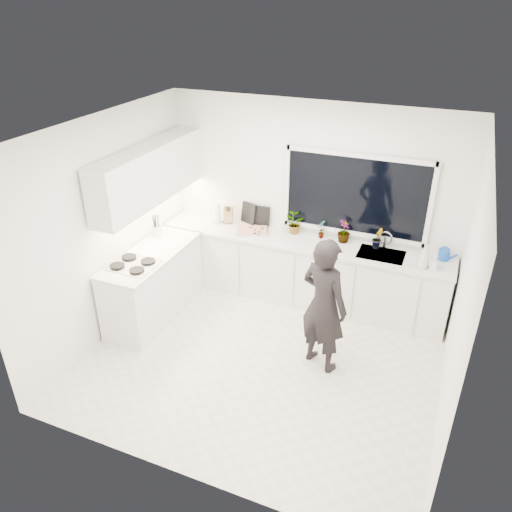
% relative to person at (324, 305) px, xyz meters
% --- Properties ---
extents(floor, '(4.00, 3.50, 0.02)m').
position_rel_person_xyz_m(floor, '(-0.66, -0.21, -0.82)').
color(floor, beige).
rests_on(floor, ground).
extents(wall_back, '(4.00, 0.02, 2.70)m').
position_rel_person_xyz_m(wall_back, '(-0.66, 1.55, 0.54)').
color(wall_back, white).
rests_on(wall_back, ground).
extents(wall_left, '(0.02, 3.50, 2.70)m').
position_rel_person_xyz_m(wall_left, '(-2.67, -0.21, 0.54)').
color(wall_left, white).
rests_on(wall_left, ground).
extents(wall_right, '(0.02, 3.50, 2.70)m').
position_rel_person_xyz_m(wall_right, '(1.35, -0.21, 0.54)').
color(wall_right, white).
rests_on(wall_right, ground).
extents(ceiling, '(4.00, 3.50, 0.02)m').
position_rel_person_xyz_m(ceiling, '(-0.66, -0.21, 1.90)').
color(ceiling, white).
rests_on(ceiling, wall_back).
extents(window, '(1.80, 0.02, 1.00)m').
position_rel_person_xyz_m(window, '(-0.06, 1.51, 0.74)').
color(window, black).
rests_on(window, wall_back).
extents(base_cabinets_back, '(3.92, 0.58, 0.88)m').
position_rel_person_xyz_m(base_cabinets_back, '(-0.66, 1.24, -0.37)').
color(base_cabinets_back, white).
rests_on(base_cabinets_back, floor).
extents(base_cabinets_left, '(0.58, 1.60, 0.88)m').
position_rel_person_xyz_m(base_cabinets_left, '(-2.33, 0.14, -0.37)').
color(base_cabinets_left, white).
rests_on(base_cabinets_left, floor).
extents(countertop_back, '(3.94, 0.62, 0.04)m').
position_rel_person_xyz_m(countertop_back, '(-0.66, 1.23, 0.09)').
color(countertop_back, silver).
rests_on(countertop_back, base_cabinets_back).
extents(countertop_left, '(0.62, 1.60, 0.04)m').
position_rel_person_xyz_m(countertop_left, '(-2.33, 0.14, 0.09)').
color(countertop_left, silver).
rests_on(countertop_left, base_cabinets_left).
extents(upper_cabinets, '(0.34, 2.10, 0.70)m').
position_rel_person_xyz_m(upper_cabinets, '(-2.45, 0.49, 1.04)').
color(upper_cabinets, white).
rests_on(upper_cabinets, wall_left).
extents(sink, '(0.58, 0.42, 0.14)m').
position_rel_person_xyz_m(sink, '(0.39, 1.24, 0.06)').
color(sink, silver).
rests_on(sink, countertop_back).
extents(faucet, '(0.03, 0.03, 0.22)m').
position_rel_person_xyz_m(faucet, '(0.39, 1.44, 0.22)').
color(faucet, silver).
rests_on(faucet, countertop_back).
extents(stovetop, '(0.56, 0.48, 0.03)m').
position_rel_person_xyz_m(stovetop, '(-2.35, -0.21, 0.12)').
color(stovetop, black).
rests_on(stovetop, countertop_left).
extents(person, '(0.70, 0.59, 1.62)m').
position_rel_person_xyz_m(person, '(0.00, 0.00, 0.00)').
color(person, black).
rests_on(person, floor).
extents(pizza_tray, '(0.52, 0.46, 0.03)m').
position_rel_person_xyz_m(pizza_tray, '(-1.37, 1.21, 0.12)').
color(pizza_tray, silver).
rests_on(pizza_tray, countertop_back).
extents(pizza, '(0.48, 0.41, 0.01)m').
position_rel_person_xyz_m(pizza, '(-1.37, 1.21, 0.14)').
color(pizza, red).
rests_on(pizza, pizza_tray).
extents(watering_can, '(0.17, 0.17, 0.13)m').
position_rel_person_xyz_m(watering_can, '(1.13, 1.40, 0.17)').
color(watering_can, '#134AB4').
rests_on(watering_can, countertop_back).
extents(paper_towel_roll, '(0.13, 0.13, 0.26)m').
position_rel_person_xyz_m(paper_towel_roll, '(-1.97, 1.34, 0.24)').
color(paper_towel_roll, white).
rests_on(paper_towel_roll, countertop_back).
extents(knife_block, '(0.15, 0.14, 0.22)m').
position_rel_person_xyz_m(knife_block, '(-1.82, 1.38, 0.22)').
color(knife_block, olive).
rests_on(knife_block, countertop_back).
extents(utensil_crock, '(0.16, 0.16, 0.16)m').
position_rel_person_xyz_m(utensil_crock, '(-2.51, 0.59, 0.19)').
color(utensil_crock, '#B3B4B8').
rests_on(utensil_crock, countertop_left).
extents(picture_frame_large, '(0.22, 0.04, 0.28)m').
position_rel_person_xyz_m(picture_frame_large, '(-1.33, 1.48, 0.25)').
color(picture_frame_large, black).
rests_on(picture_frame_large, countertop_back).
extents(picture_frame_small, '(0.24, 0.11, 0.30)m').
position_rel_person_xyz_m(picture_frame_small, '(-1.55, 1.48, 0.26)').
color(picture_frame_small, black).
rests_on(picture_frame_small, countertop_back).
extents(herb_plants, '(1.35, 0.26, 0.30)m').
position_rel_person_xyz_m(herb_plants, '(-0.44, 1.40, 0.25)').
color(herb_plants, '#26662D').
rests_on(herb_plants, countertop_back).
extents(soap_bottles, '(0.24, 0.15, 0.30)m').
position_rel_person_xyz_m(soap_bottles, '(0.94, 1.09, 0.25)').
color(soap_bottles, '#D8BF66').
rests_on(soap_bottles, countertop_back).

